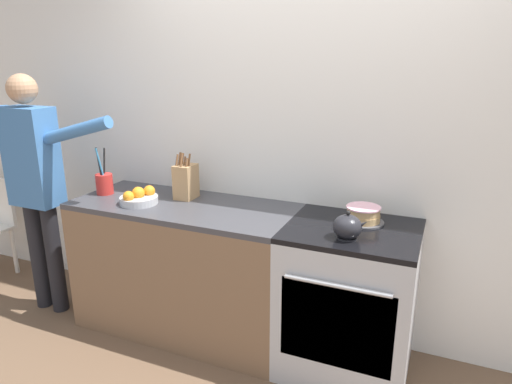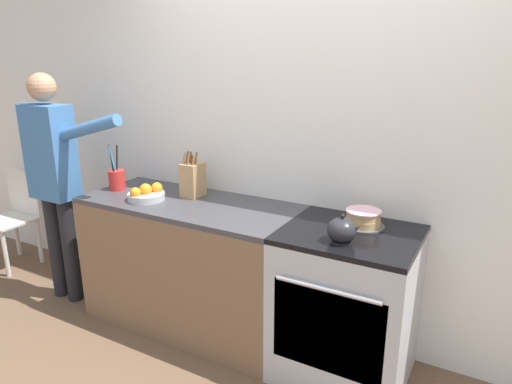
# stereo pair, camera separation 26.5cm
# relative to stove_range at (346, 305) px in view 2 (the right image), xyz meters

# --- Properties ---
(ground_plane) EXTENTS (16.00, 16.00, 0.00)m
(ground_plane) POSITION_rel_stove_range_xyz_m (-0.36, -0.31, -0.44)
(ground_plane) COLOR brown
(wall_back) EXTENTS (8.00, 0.04, 2.60)m
(wall_back) POSITION_rel_stove_range_xyz_m (-0.36, 0.34, 0.86)
(wall_back) COLOR silver
(wall_back) RESTS_ON ground_plane
(counter_cabinet) EXTENTS (1.45, 0.63, 0.89)m
(counter_cabinet) POSITION_rel_stove_range_xyz_m (-1.09, 0.00, -0.00)
(counter_cabinet) COLOR brown
(counter_cabinet) RESTS_ON ground_plane
(stove_range) EXTENTS (0.73, 0.66, 0.89)m
(stove_range) POSITION_rel_stove_range_xyz_m (0.00, 0.00, 0.00)
(stove_range) COLOR #B7BABF
(stove_range) RESTS_ON ground_plane
(layer_cake) EXTENTS (0.24, 0.24, 0.10)m
(layer_cake) POSITION_rel_stove_range_xyz_m (0.03, 0.11, 0.49)
(layer_cake) COLOR #4C4C51
(layer_cake) RESTS_ON stove_range
(tea_kettle) EXTENTS (0.18, 0.15, 0.15)m
(tea_kettle) POSITION_rel_stove_range_xyz_m (0.00, -0.15, 0.51)
(tea_kettle) COLOR #232328
(tea_kettle) RESTS_ON stove_range
(knife_block) EXTENTS (0.12, 0.15, 0.31)m
(knife_block) POSITION_rel_stove_range_xyz_m (-1.13, 0.12, 0.56)
(knife_block) COLOR tan
(knife_block) RESTS_ON counter_cabinet
(utensil_crock) EXTENTS (0.11, 0.11, 0.32)m
(utensil_crock) POSITION_rel_stove_range_xyz_m (-1.70, -0.02, 0.52)
(utensil_crock) COLOR red
(utensil_crock) RESTS_ON counter_cabinet
(fruit_bowl) EXTENTS (0.24, 0.24, 0.11)m
(fruit_bowl) POSITION_rel_stove_range_xyz_m (-1.35, -0.10, 0.48)
(fruit_bowl) COLOR #B7BABF
(fruit_bowl) RESTS_ON counter_cabinet
(person_baker) EXTENTS (0.94, 0.20, 1.69)m
(person_baker) POSITION_rel_stove_range_xyz_m (-2.14, -0.19, 0.57)
(person_baker) COLOR black
(person_baker) RESTS_ON ground_plane
(dining_chair) EXTENTS (0.40, 0.40, 0.83)m
(dining_chair) POSITION_rel_stove_range_xyz_m (-3.03, 0.04, 0.03)
(dining_chair) COLOR silver
(dining_chair) RESTS_ON ground_plane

